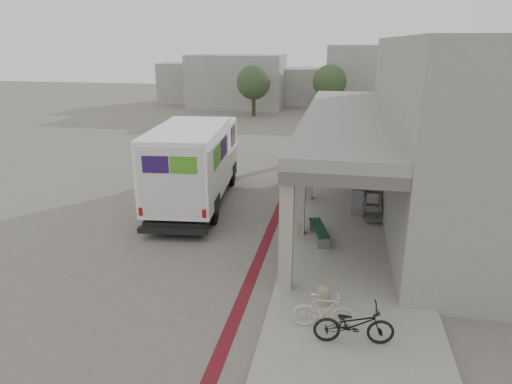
% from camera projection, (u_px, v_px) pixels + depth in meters
% --- Properties ---
extents(ground, '(120.00, 120.00, 0.00)m').
position_uv_depth(ground, '(241.00, 236.00, 16.79)').
color(ground, '#655F57').
rests_on(ground, ground).
extents(bike_lane_stripe, '(0.35, 40.00, 0.01)m').
position_uv_depth(bike_lane_stripe, '(275.00, 218.00, 18.48)').
color(bike_lane_stripe, maroon).
rests_on(bike_lane_stripe, ground).
extents(sidewalk, '(4.40, 28.00, 0.12)m').
position_uv_depth(sidewalk, '(351.00, 243.00, 16.06)').
color(sidewalk, gray).
rests_on(sidewalk, ground).
extents(transit_building, '(7.60, 17.00, 7.00)m').
position_uv_depth(transit_building, '(426.00, 129.00, 18.70)').
color(transit_building, gray).
rests_on(transit_building, ground).
extents(distant_backdrop, '(28.00, 10.00, 6.50)m').
position_uv_depth(distant_backdrop, '(287.00, 81.00, 49.92)').
color(distant_backdrop, gray).
rests_on(distant_backdrop, ground).
extents(tree_left, '(3.20, 3.20, 4.80)m').
position_uv_depth(tree_left, '(254.00, 82.00, 42.80)').
color(tree_left, '#38281C').
rests_on(tree_left, ground).
extents(tree_mid, '(3.20, 3.20, 4.80)m').
position_uv_depth(tree_mid, '(330.00, 82.00, 43.42)').
color(tree_mid, '#38281C').
rests_on(tree_mid, ground).
extents(tree_right, '(3.20, 3.20, 4.80)m').
position_uv_depth(tree_right, '(419.00, 84.00, 41.06)').
color(tree_right, '#38281C').
rests_on(tree_right, ground).
extents(fedex_truck, '(3.39, 8.58, 3.57)m').
position_uv_depth(fedex_truck, '(195.00, 162.00, 19.63)').
color(fedex_truck, black).
rests_on(fedex_truck, ground).
extents(bench, '(0.87, 1.94, 0.45)m').
position_uv_depth(bench, '(319.00, 231.00, 16.19)').
color(bench, slate).
rests_on(bench, sidewalk).
extents(bollard_near, '(0.39, 0.39, 0.58)m').
position_uv_depth(bollard_near, '(324.00, 294.00, 12.17)').
color(bollard_near, gray).
rests_on(bollard_near, sidewalk).
extents(bollard_far, '(0.41, 0.41, 0.61)m').
position_uv_depth(bollard_far, '(299.00, 225.00, 16.74)').
color(bollard_far, gray).
rests_on(bollard_far, sidewalk).
extents(utility_cabinet, '(0.61, 0.72, 1.06)m').
position_uv_depth(utility_cabinet, '(359.00, 201.00, 18.55)').
color(utility_cabinet, gray).
rests_on(utility_cabinet, sidewalk).
extents(bicycle_black, '(1.93, 0.86, 0.98)m').
position_uv_depth(bicycle_black, '(354.00, 324.00, 10.54)').
color(bicycle_black, black).
rests_on(bicycle_black, sidewalk).
extents(bicycle_cream, '(1.56, 0.54, 0.92)m').
position_uv_depth(bicycle_cream, '(324.00, 311.00, 11.11)').
color(bicycle_cream, beige).
rests_on(bicycle_cream, sidewalk).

